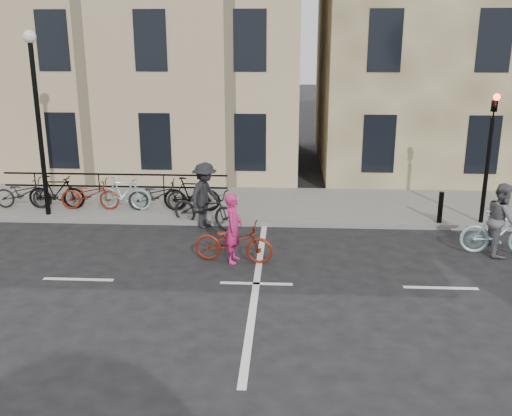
# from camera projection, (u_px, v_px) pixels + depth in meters

# --- Properties ---
(ground) EXTENTS (120.00, 120.00, 0.00)m
(ground) POSITION_uv_depth(u_px,v_px,m) (256.00, 284.00, 12.55)
(ground) COLOR black
(ground) RESTS_ON ground
(sidewalk) EXTENTS (46.00, 4.00, 0.15)m
(sidewalk) POSITION_uv_depth(u_px,v_px,m) (144.00, 203.00, 18.50)
(sidewalk) COLOR slate
(sidewalk) RESTS_ON ground
(building_east) EXTENTS (14.00, 10.00, 12.00)m
(building_east) POSITION_uv_depth(u_px,v_px,m) (499.00, 15.00, 22.77)
(building_east) COLOR olive
(building_east) RESTS_ON sidewalk
(building_west) EXTENTS (20.00, 10.00, 10.00)m
(building_west) POSITION_uv_depth(u_px,v_px,m) (61.00, 41.00, 24.05)
(building_west) COLOR tan
(building_west) RESTS_ON sidewalk
(traffic_light) EXTENTS (0.18, 0.30, 3.90)m
(traffic_light) POSITION_uv_depth(u_px,v_px,m) (490.00, 143.00, 15.67)
(traffic_light) COLOR black
(traffic_light) RESTS_ON sidewalk
(lamp_post) EXTENTS (0.36, 0.36, 5.28)m
(lamp_post) POSITION_uv_depth(u_px,v_px,m) (36.00, 102.00, 16.14)
(lamp_post) COLOR black
(lamp_post) RESTS_ON sidewalk
(bollard_east) EXTENTS (0.14, 0.14, 0.90)m
(bollard_east) POSITION_uv_depth(u_px,v_px,m) (440.00, 207.00, 16.17)
(bollard_east) COLOR black
(bollard_east) RESTS_ON sidewalk
(parked_bikes) EXTENTS (7.25, 1.23, 1.05)m
(parked_bikes) POSITION_uv_depth(u_px,v_px,m) (106.00, 193.00, 17.47)
(parked_bikes) COLOR black
(parked_bikes) RESTS_ON sidewalk
(cyclist_pink) EXTENTS (1.98, 0.90, 1.70)m
(cyclist_pink) POSITION_uv_depth(u_px,v_px,m) (233.00, 238.00, 13.66)
(cyclist_pink) COLOR maroon
(cyclist_pink) RESTS_ON ground
(cyclist_grey) EXTENTS (1.94, 0.96, 1.83)m
(cyclist_grey) POSITION_uv_depth(u_px,v_px,m) (500.00, 226.00, 14.08)
(cyclist_grey) COLOR #9CC6CC
(cyclist_grey) RESTS_ON ground
(cyclist_dark) EXTENTS (2.22, 1.56, 1.88)m
(cyclist_dark) POSITION_uv_depth(u_px,v_px,m) (205.00, 202.00, 16.17)
(cyclist_dark) COLOR black
(cyclist_dark) RESTS_ON ground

